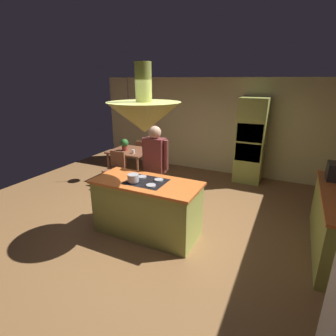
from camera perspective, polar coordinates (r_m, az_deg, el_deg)
ground at (r=4.82m, az=-3.22°, el=-12.56°), size 8.16×8.16×0.00m
wall_back at (r=7.42m, az=9.75°, el=8.99°), size 6.80×0.10×2.55m
kitchen_island at (r=4.44m, az=-4.60°, el=-8.52°), size 1.77×0.80×0.96m
oven_tower at (r=6.85m, az=17.53°, el=5.62°), size 0.66×0.62×2.09m
dining_table at (r=6.89m, az=-8.06°, el=3.02°), size 1.00×0.90×0.76m
person_at_island at (r=4.87m, az=-2.78°, el=0.64°), size 0.53×0.23×1.72m
range_hood at (r=3.98m, az=-5.17°, el=11.28°), size 1.10×1.10×1.00m
pendant_light_over_table at (r=6.66m, az=-8.55°, el=13.05°), size 0.32×0.32×0.82m
chair_facing_island at (r=6.41m, az=-11.33°, el=0.21°), size 0.40×0.40×0.87m
chair_by_back_wall at (r=7.47m, az=-5.16°, el=3.18°), size 0.40×0.40×0.87m
potted_plant_on_table at (r=6.81m, az=-9.42°, el=5.15°), size 0.20×0.20×0.30m
cup_on_table at (r=6.54m, az=-7.55°, el=3.56°), size 0.07×0.07×0.09m
cooking_pot_on_cooktop at (r=4.20m, az=-7.57°, el=-2.15°), size 0.18×0.18×0.12m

